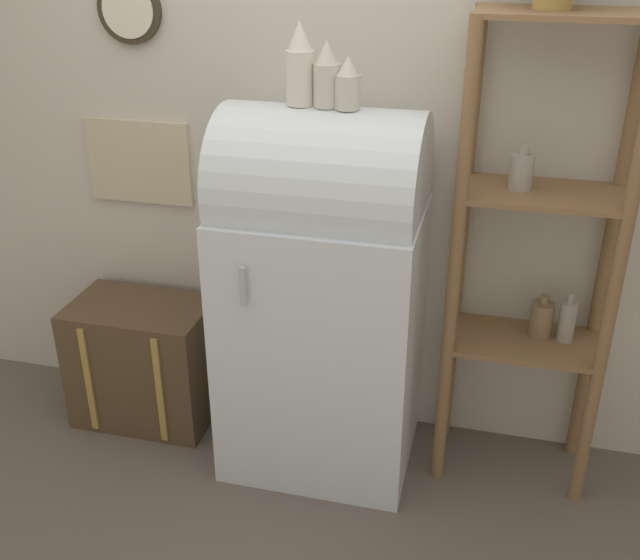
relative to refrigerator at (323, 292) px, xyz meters
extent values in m
plane|color=#60564C|center=(0.00, -0.24, -0.80)|extent=(12.00, 12.00, 0.00)
cube|color=beige|center=(0.00, 0.34, 0.55)|extent=(7.00, 0.05, 2.70)
cylinder|color=#382D1E|center=(-0.88, 0.30, 1.03)|extent=(0.27, 0.03, 0.27)
cylinder|color=beige|center=(-0.88, 0.28, 1.03)|extent=(0.22, 0.01, 0.22)
cube|color=#C6B793|center=(-0.92, 0.30, 0.39)|extent=(0.49, 0.02, 0.37)
cube|color=silver|center=(0.00, 0.00, -0.22)|extent=(0.78, 0.63, 1.16)
cylinder|color=silver|center=(0.00, 0.00, 0.45)|extent=(0.76, 0.60, 0.60)
cylinder|color=#B7B7BC|center=(-0.21, -0.33, 0.16)|extent=(0.02, 0.02, 0.15)
cube|color=brown|center=(-0.87, 0.07, -0.50)|extent=(0.63, 0.41, 0.59)
cube|color=#AD8942|center=(-1.05, -0.14, -0.50)|extent=(0.03, 0.01, 0.53)
cube|color=#AD8942|center=(-0.70, -0.14, -0.50)|extent=(0.03, 0.01, 0.53)
cylinder|color=olive|center=(0.52, -0.04, 0.15)|extent=(0.05, 0.05, 1.89)
cylinder|color=olive|center=(1.09, -0.04, 0.15)|extent=(0.05, 0.05, 1.89)
cylinder|color=olive|center=(0.52, 0.27, 0.15)|extent=(0.05, 0.05, 1.89)
cylinder|color=olive|center=(1.09, 0.27, 0.15)|extent=(0.05, 0.05, 1.89)
cube|color=olive|center=(0.80, 0.11, -0.18)|extent=(0.60, 0.34, 0.02)
cube|color=olive|center=(0.80, 0.11, 0.45)|extent=(0.60, 0.34, 0.02)
cube|color=olive|center=(0.80, 0.11, 1.08)|extent=(0.60, 0.34, 0.02)
cylinder|color=#7F6647|center=(0.87, 0.16, -0.09)|extent=(0.09, 0.09, 0.15)
cylinder|color=#7F6647|center=(0.87, 0.16, 0.00)|extent=(0.04, 0.04, 0.04)
cylinder|color=#9E998E|center=(0.97, 0.15, -0.08)|extent=(0.07, 0.07, 0.17)
cylinder|color=#9E998E|center=(0.97, 0.15, 0.02)|extent=(0.03, 0.03, 0.04)
cylinder|color=#9E998E|center=(0.72, 0.12, 0.53)|extent=(0.09, 0.09, 0.13)
cylinder|color=#9E998E|center=(0.72, 0.12, 0.61)|extent=(0.04, 0.04, 0.03)
cylinder|color=#AD8942|center=(0.75, 0.13, 1.11)|extent=(0.13, 0.13, 0.04)
cylinder|color=silver|center=(-0.09, 0.01, 0.85)|extent=(0.10, 0.10, 0.19)
cone|color=silver|center=(-0.09, 0.01, 1.00)|extent=(0.09, 0.09, 0.10)
cylinder|color=beige|center=(0.01, 0.01, 0.83)|extent=(0.10, 0.10, 0.15)
cone|color=beige|center=(0.01, 0.01, 0.94)|extent=(0.08, 0.08, 0.08)
cylinder|color=beige|center=(0.09, -0.01, 0.81)|extent=(0.09, 0.09, 0.12)
cone|color=beige|center=(0.09, -0.01, 0.90)|extent=(0.08, 0.08, 0.06)
camera|label=1|loc=(0.65, -2.61, 1.38)|focal=42.00mm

